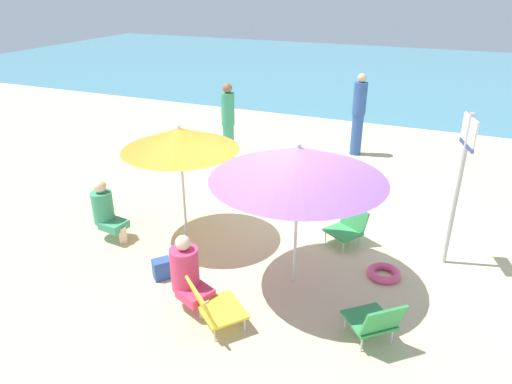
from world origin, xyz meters
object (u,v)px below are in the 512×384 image
person_a (358,114)px  warning_sign (462,169)px  umbrella_purple (298,163)px  person_b (187,273)px  beach_chair_b (348,226)px  swim_ring (384,273)px  umbrella_orange (180,139)px  beach_bag (162,269)px  beach_chair_c (212,306)px  person_c (106,210)px  beach_chair_a (375,321)px  person_d (228,125)px

person_a → warning_sign: 4.47m
umbrella_purple → person_b: (-1.01, -0.97, -1.19)m
umbrella_purple → person_b: bearing=-136.1°
beach_chair_b → swim_ring: beach_chair_b is taller
person_a → swim_ring: size_ratio=4.03×
beach_chair_b → umbrella_orange: bearing=-39.6°
umbrella_orange → umbrella_purple: umbrella_purple is taller
warning_sign → beach_bag: bearing=-169.0°
beach_chair_c → person_b: 0.54m
beach_chair_b → person_c: person_c is taller
umbrella_purple → swim_ring: umbrella_purple is taller
beach_chair_a → person_d: 5.55m
person_b → beach_bag: (-0.63, 0.37, -0.34)m
beach_chair_c → beach_bag: 1.25m
person_a → swim_ring: 4.88m
beach_chair_a → person_b: bearing=54.2°
person_b → person_d: person_d is taller
person_b → warning_sign: (2.81, 2.22, 0.93)m
swim_ring → person_c: bearing=-171.6°
swim_ring → warning_sign: bearing=43.6°
umbrella_orange → beach_chair_a: bearing=-22.1°
beach_chair_b → beach_chair_a: bearing=52.7°
beach_chair_c → warning_sign: (2.36, 2.46, 1.10)m
umbrella_orange → warning_sign: warning_sign is taller
umbrella_purple → beach_chair_a: size_ratio=2.97×
beach_chair_b → person_b: (-1.43, -2.22, 0.19)m
umbrella_purple → person_c: 3.19m
umbrella_orange → person_c: umbrella_orange is taller
person_d → warning_sign: bearing=-110.1°
person_c → beach_bag: person_c is taller
umbrella_orange → person_a: bearing=70.8°
swim_ring → beach_bag: bearing=-156.8°
umbrella_orange → person_d: umbrella_orange is taller
umbrella_purple → beach_chair_b: bearing=71.6°
person_a → warning_sign: warning_sign is taller
umbrella_orange → person_a: person_a is taller
person_b → person_d: (-1.54, 4.30, 0.43)m
beach_chair_b → person_a: size_ratio=0.37×
beach_chair_a → person_c: bearing=38.6°
person_a → person_c: 5.86m
person_b → warning_sign: bearing=61.3°
person_b → person_a: bearing=106.2°
umbrella_purple → person_d: 4.26m
beach_chair_c → person_d: size_ratio=0.44×
beach_chair_b → beach_chair_c: (-0.98, -2.46, 0.02)m
person_a → beach_chair_a: bearing=-30.9°
beach_chair_c → person_d: (-1.99, 4.54, 0.61)m
beach_chair_c → person_b: person_b is taller
umbrella_orange → person_b: 2.04m
umbrella_orange → warning_sign: (3.71, 0.76, -0.16)m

